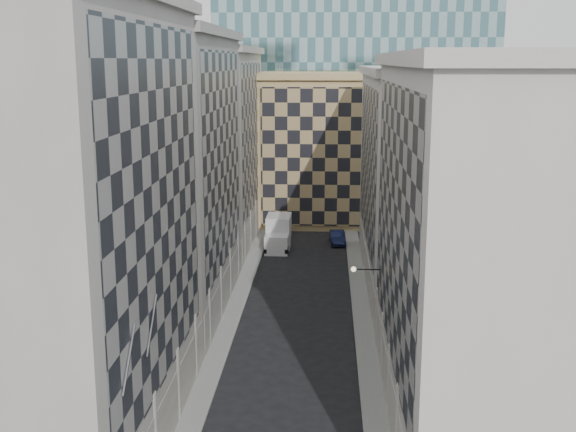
% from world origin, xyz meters
% --- Properties ---
extents(sidewalk_west, '(1.50, 100.00, 0.15)m').
position_xyz_m(sidewalk_west, '(-5.25, 30.00, 0.07)').
color(sidewalk_west, gray).
rests_on(sidewalk_west, ground).
extents(sidewalk_east, '(1.50, 100.00, 0.15)m').
position_xyz_m(sidewalk_east, '(5.25, 30.00, 0.07)').
color(sidewalk_east, gray).
rests_on(sidewalk_east, ground).
extents(bldg_left_a, '(10.80, 22.80, 23.70)m').
position_xyz_m(bldg_left_a, '(-10.88, 11.00, 11.82)').
color(bldg_left_a, gray).
rests_on(bldg_left_a, ground).
extents(bldg_left_b, '(10.80, 22.80, 22.70)m').
position_xyz_m(bldg_left_b, '(-10.88, 33.00, 11.32)').
color(bldg_left_b, gray).
rests_on(bldg_left_b, ground).
extents(bldg_left_c, '(10.80, 22.80, 21.70)m').
position_xyz_m(bldg_left_c, '(-10.88, 55.00, 10.83)').
color(bldg_left_c, gray).
rests_on(bldg_left_c, ground).
extents(bldg_right_a, '(10.80, 26.80, 20.70)m').
position_xyz_m(bldg_right_a, '(10.88, 15.00, 10.32)').
color(bldg_right_a, beige).
rests_on(bldg_right_a, ground).
extents(bldg_right_b, '(10.80, 28.80, 19.70)m').
position_xyz_m(bldg_right_b, '(10.89, 42.00, 9.85)').
color(bldg_right_b, beige).
rests_on(bldg_right_b, ground).
extents(tan_block, '(16.80, 14.80, 18.80)m').
position_xyz_m(tan_block, '(2.00, 67.90, 9.44)').
color(tan_block, tan).
rests_on(tan_block, ground).
extents(church_tower, '(7.20, 7.20, 51.50)m').
position_xyz_m(church_tower, '(0.00, 82.00, 26.95)').
color(church_tower, '#2E2924').
rests_on(church_tower, ground).
extents(flagpoles_left, '(0.10, 6.33, 2.33)m').
position_xyz_m(flagpoles_left, '(-5.90, 6.00, 8.00)').
color(flagpoles_left, gray).
rests_on(flagpoles_left, ground).
extents(bracket_lamp, '(1.98, 0.36, 0.36)m').
position_xyz_m(bracket_lamp, '(4.38, 24.00, 6.20)').
color(bracket_lamp, black).
rests_on(bracket_lamp, ground).
extents(box_truck, '(2.65, 6.40, 3.50)m').
position_xyz_m(box_truck, '(-3.02, 52.92, 1.52)').
color(box_truck, silver).
rests_on(box_truck, ground).
extents(dark_car, '(1.87, 4.57, 1.47)m').
position_xyz_m(dark_car, '(3.50, 55.16, 0.74)').
color(dark_car, '#0F1739').
rests_on(dark_car, ground).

